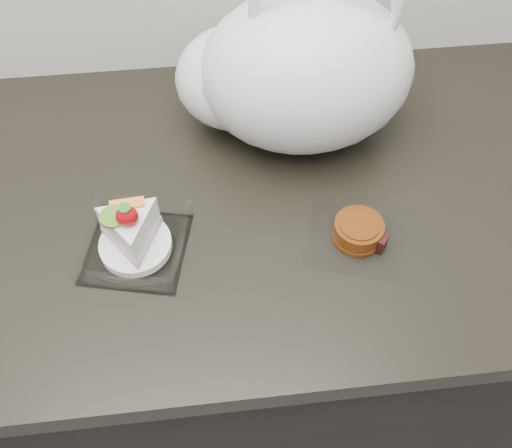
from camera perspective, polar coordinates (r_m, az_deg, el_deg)
counter at (r=1.26m, az=-10.07°, el=-10.73°), size 2.04×0.64×0.90m
cake_tray at (r=0.80m, az=-12.16°, el=-1.33°), size 0.17×0.17×0.11m
mooncake_wrap at (r=0.82m, az=10.23°, el=-0.81°), size 0.17×0.17×0.03m
plastic_bag at (r=0.88m, az=3.61°, el=14.91°), size 0.37×0.27×0.30m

